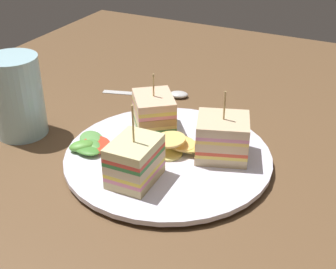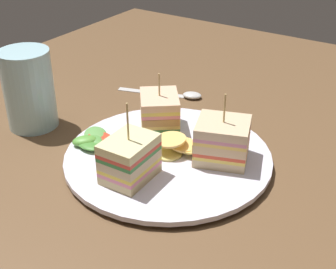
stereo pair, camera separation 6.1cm
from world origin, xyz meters
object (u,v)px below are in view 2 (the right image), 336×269
Objects in this scene: drinking_glass at (30,95)px; plate at (168,157)px; sandwich_wedge_1 at (130,159)px; sandwich_wedge_2 at (222,141)px; sandwich_wedge_0 at (160,113)px; chip_pile at (177,146)px; spoon at (179,94)px.

plate is at bearing -83.79° from drinking_glass.
sandwich_wedge_1 is at bearing 171.91° from plate.
drinking_glass is at bearing 96.21° from plate.
plate is at bearing 4.96° from sandwich_wedge_2.
sandwich_wedge_1 is (-12.03, -3.78, 0.04)cm from sandwich_wedge_0.
drinking_glass is at bearing 77.10° from sandwich_wedge_1.
chip_pile is 24.07cm from drinking_glass.
plate reaches higher than spoon.
drinking_glass is (-3.23, 23.70, 2.69)cm from chip_pile.
plate is 7.65cm from sandwich_wedge_0.
chip_pile is 20.43cm from spoon.
sandwich_wedge_1 is at bearing -101.51° from drinking_glass.
drinking_glass is (-7.59, 18.01, 1.16)cm from sandwich_wedge_0.
sandwich_wedge_0 is 14.33cm from spoon.
sandwich_wedge_1 is 12.24cm from sandwich_wedge_2.
sandwich_wedge_1 is (-6.92, 0.98, 3.15)cm from plate.
sandwich_wedge_1 is at bearing -20.23° from sandwich_wedge_0.
plate is 1.86× the size of spoon.
chip_pile is (7.67, -1.91, -1.56)cm from sandwich_wedge_1.
sandwich_wedge_1 is at bearing -87.99° from spoon.
sandwich_wedge_1 is 22.26cm from drinking_glass.
drinking_glass is (4.44, 21.79, 1.13)cm from sandwich_wedge_1.
sandwich_wedge_0 is 0.58× the size of spoon.
sandwich_wedge_2 is (2.87, -6.37, 3.17)cm from plate.
sandwich_wedge_2 is at bearing -60.69° from spoon.
sandwich_wedge_2 reaches higher than sandwich_wedge_0.
plate is 1.99cm from chip_pile.
chip_pile is 0.48× the size of spoon.
sandwich_wedge_2 is (-2.24, -11.14, 0.05)cm from sandwich_wedge_0.
plate is 2.96× the size of sandwich_wedge_2.
drinking_glass reaches higher than sandwich_wedge_0.
sandwich_wedge_1 is 1.44× the size of chip_pile.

